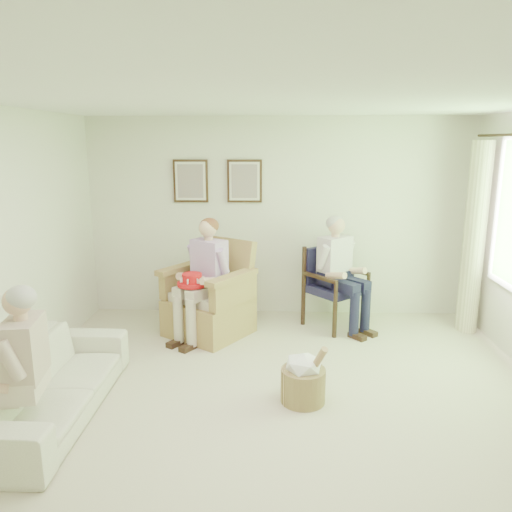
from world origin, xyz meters
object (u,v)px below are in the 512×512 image
at_px(person_wicker, 206,270).
at_px(person_sofa, 17,362).
at_px(red_hat, 192,281).
at_px(wicker_armchair, 209,304).
at_px(sofa, 50,383).
at_px(hatbox, 303,378).
at_px(wood_armchair, 335,283).
at_px(person_dark, 337,265).

distance_m(person_wicker, person_sofa, 2.49).
bearing_deg(red_hat, person_sofa, -115.00).
relative_size(wicker_armchair, sofa, 0.57).
distance_m(red_hat, hatbox, 1.84).
relative_size(wood_armchair, person_sofa, 0.79).
height_order(person_dark, red_hat, person_dark).
xyz_separation_m(wicker_armchair, sofa, (-1.11, -1.91, -0.07)).
xyz_separation_m(sofa, person_dark, (2.66, 2.14, 0.52)).
xyz_separation_m(wood_armchair, person_dark, (0.00, -0.16, 0.27)).
relative_size(wood_armchair, red_hat, 2.91).
bearing_deg(hatbox, wood_armchair, 75.95).
relative_size(wicker_armchair, hatbox, 1.92).
bearing_deg(sofa, hatbox, -82.17).
distance_m(wicker_armchair, wood_armchair, 1.61).
distance_m(person_sofa, hatbox, 2.34).
distance_m(person_wicker, person_dark, 1.60).
distance_m(sofa, red_hat, 1.92).
bearing_deg(red_hat, wicker_armchair, 64.82).
height_order(wicker_armchair, person_dark, person_dark).
xyz_separation_m(sofa, person_sofa, (0.00, -0.47, 0.42)).
relative_size(wood_armchair, hatbox, 1.67).
distance_m(wicker_armchair, person_sofa, 2.64).
height_order(person_wicker, person_dark, person_wicker).
relative_size(wicker_armchair, wood_armchair, 1.15).
xyz_separation_m(wood_armchair, sofa, (-2.66, -2.30, -0.25)).
relative_size(person_wicker, red_hat, 4.12).
bearing_deg(red_hat, person_dark, 17.43).
distance_m(person_dark, person_sofa, 3.73).
height_order(person_wicker, person_sofa, person_wicker).
relative_size(wicker_armchair, person_dark, 0.82).
bearing_deg(red_hat, wood_armchair, 22.29).
distance_m(wood_armchair, person_sofa, 3.84).
distance_m(person_dark, red_hat, 1.78).
distance_m(sofa, hatbox, 2.18).
height_order(sofa, person_wicker, person_wicker).
height_order(person_dark, hatbox, person_dark).
height_order(person_sofa, red_hat, person_sofa).
bearing_deg(red_hat, person_wicker, 47.63).
distance_m(person_wicker, red_hat, 0.23).
bearing_deg(person_wicker, hatbox, -20.50).
bearing_deg(sofa, red_hat, -31.03).
relative_size(wood_armchair, person_dark, 0.72).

